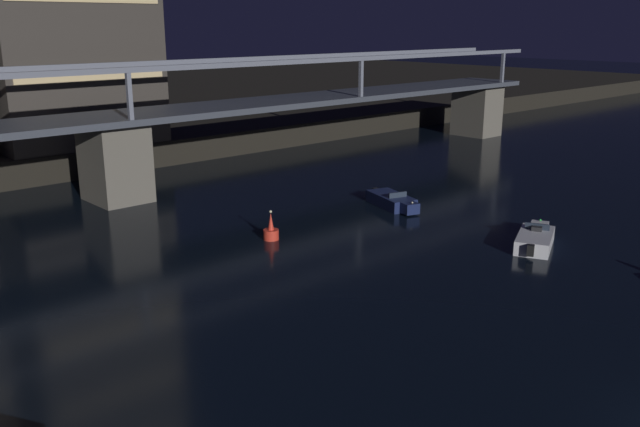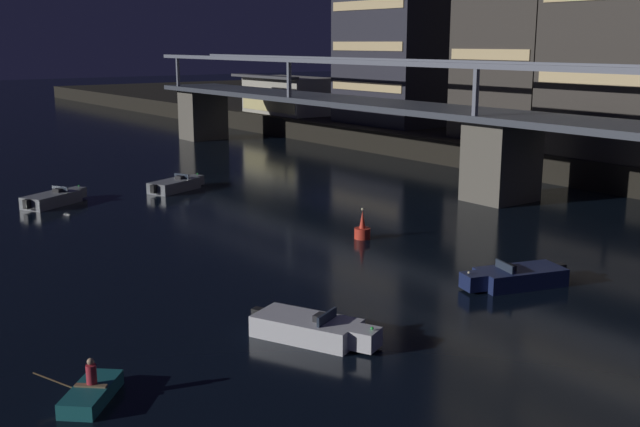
{
  "view_description": "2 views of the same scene",
  "coord_description": "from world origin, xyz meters",
  "px_view_note": "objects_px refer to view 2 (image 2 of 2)",
  "views": [
    {
      "loc": [
        -20.56,
        -5.29,
        12.13
      ],
      "look_at": [
        4.33,
        22.08,
        1.65
      ],
      "focal_mm": 37.91,
      "sensor_mm": 36.0,
      "label": 1
    },
    {
      "loc": [
        33.96,
        -2.25,
        10.69
      ],
      "look_at": [
        1.96,
        21.6,
        1.7
      ],
      "focal_mm": 42.72,
      "sensor_mm": 36.0,
      "label": 2
    }
  ],
  "objects_px": {
    "river_bridge": "(503,136)",
    "waterfront_pavilion": "(288,95)",
    "speedboat_mid_left": "(516,277)",
    "speedboat_near_left": "(54,199)",
    "speedboat_near_right": "(312,329)",
    "speedboat_near_center": "(176,185)",
    "channel_buoy": "(362,230)",
    "tower_west_low": "(411,25)",
    "dinghy_with_paddler": "(91,393)"
  },
  "relations": [
    {
      "from": "tower_west_low",
      "to": "speedboat_near_center",
      "type": "distance_m",
      "value": 36.36
    },
    {
      "from": "river_bridge",
      "to": "speedboat_mid_left",
      "type": "height_order",
      "value": "river_bridge"
    },
    {
      "from": "channel_buoy",
      "to": "dinghy_with_paddler",
      "type": "bearing_deg",
      "value": -62.05
    },
    {
      "from": "tower_west_low",
      "to": "dinghy_with_paddler",
      "type": "height_order",
      "value": "tower_west_low"
    },
    {
      "from": "river_bridge",
      "to": "speedboat_near_left",
      "type": "relative_size",
      "value": 18.72
    },
    {
      "from": "channel_buoy",
      "to": "speedboat_mid_left",
      "type": "bearing_deg",
      "value": 0.56
    },
    {
      "from": "tower_west_low",
      "to": "dinghy_with_paddler",
      "type": "xyz_separation_m",
      "value": [
        39.39,
        -50.09,
        -12.22
      ]
    },
    {
      "from": "dinghy_with_paddler",
      "to": "river_bridge",
      "type": "bearing_deg",
      "value": 110.6
    },
    {
      "from": "speedboat_mid_left",
      "to": "dinghy_with_paddler",
      "type": "bearing_deg",
      "value": -91.24
    },
    {
      "from": "speedboat_near_right",
      "to": "dinghy_with_paddler",
      "type": "relative_size",
      "value": 1.88
    },
    {
      "from": "speedboat_near_right",
      "to": "river_bridge",
      "type": "bearing_deg",
      "value": 116.55
    },
    {
      "from": "channel_buoy",
      "to": "dinghy_with_paddler",
      "type": "xyz_separation_m",
      "value": [
        10.22,
        -19.26,
        -0.2
      ]
    },
    {
      "from": "waterfront_pavilion",
      "to": "channel_buoy",
      "type": "relative_size",
      "value": 7.05
    },
    {
      "from": "tower_west_low",
      "to": "river_bridge",
      "type": "bearing_deg",
      "value": -31.6
    },
    {
      "from": "river_bridge",
      "to": "dinghy_with_paddler",
      "type": "bearing_deg",
      "value": -69.4
    },
    {
      "from": "waterfront_pavilion",
      "to": "channel_buoy",
      "type": "height_order",
      "value": "waterfront_pavilion"
    },
    {
      "from": "speedboat_near_center",
      "to": "waterfront_pavilion",
      "type": "bearing_deg",
      "value": 133.29
    },
    {
      "from": "tower_west_low",
      "to": "speedboat_near_left",
      "type": "relative_size",
      "value": 4.26
    },
    {
      "from": "tower_west_low",
      "to": "speedboat_mid_left",
      "type": "distance_m",
      "value": 51.72
    },
    {
      "from": "waterfront_pavilion",
      "to": "tower_west_low",
      "type": "bearing_deg",
      "value": 15.34
    },
    {
      "from": "tower_west_low",
      "to": "speedboat_near_right",
      "type": "bearing_deg",
      "value": -46.68
    },
    {
      "from": "speedboat_near_center",
      "to": "dinghy_with_paddler",
      "type": "relative_size",
      "value": 1.9
    },
    {
      "from": "waterfront_pavilion",
      "to": "dinghy_with_paddler",
      "type": "xyz_separation_m",
      "value": [
        55.95,
        -45.55,
        -4.16
      ]
    },
    {
      "from": "waterfront_pavilion",
      "to": "speedboat_near_right",
      "type": "xyz_separation_m",
      "value": [
        55.96,
        -37.25,
        -4.02
      ]
    },
    {
      "from": "speedboat_near_center",
      "to": "speedboat_mid_left",
      "type": "xyz_separation_m",
      "value": [
        29.76,
        2.06,
        0.0
      ]
    },
    {
      "from": "waterfront_pavilion",
      "to": "speedboat_near_center",
      "type": "relative_size",
      "value": 2.45
    },
    {
      "from": "speedboat_mid_left",
      "to": "speedboat_near_center",
      "type": "bearing_deg",
      "value": -176.05
    },
    {
      "from": "tower_west_low",
      "to": "speedboat_near_center",
      "type": "xyz_separation_m",
      "value": [
        10.05,
        -32.79,
        -12.08
      ]
    },
    {
      "from": "tower_west_low",
      "to": "speedboat_near_center",
      "type": "height_order",
      "value": "tower_west_low"
    },
    {
      "from": "river_bridge",
      "to": "waterfront_pavilion",
      "type": "distance_m",
      "value": 44.91
    },
    {
      "from": "speedboat_near_center",
      "to": "dinghy_with_paddler",
      "type": "bearing_deg",
      "value": -30.53
    },
    {
      "from": "river_bridge",
      "to": "speedboat_near_center",
      "type": "xyz_separation_m",
      "value": [
        -16.69,
        -16.33,
        -4.08
      ]
    },
    {
      "from": "waterfront_pavilion",
      "to": "speedboat_near_center",
      "type": "height_order",
      "value": "waterfront_pavilion"
    },
    {
      "from": "speedboat_near_left",
      "to": "dinghy_with_paddler",
      "type": "distance_m",
      "value": 30.8
    },
    {
      "from": "channel_buoy",
      "to": "speedboat_near_center",
      "type": "bearing_deg",
      "value": -174.17
    },
    {
      "from": "channel_buoy",
      "to": "tower_west_low",
      "type": "bearing_deg",
      "value": 133.41
    },
    {
      "from": "speedboat_near_center",
      "to": "speedboat_near_right",
      "type": "bearing_deg",
      "value": -17.05
    },
    {
      "from": "speedboat_near_left",
      "to": "channel_buoy",
      "type": "height_order",
      "value": "channel_buoy"
    },
    {
      "from": "tower_west_low",
      "to": "dinghy_with_paddler",
      "type": "relative_size",
      "value": 7.85
    },
    {
      "from": "channel_buoy",
      "to": "dinghy_with_paddler",
      "type": "relative_size",
      "value": 0.66
    },
    {
      "from": "dinghy_with_paddler",
      "to": "waterfront_pavilion",
      "type": "bearing_deg",
      "value": 140.85
    },
    {
      "from": "waterfront_pavilion",
      "to": "speedboat_mid_left",
      "type": "relative_size",
      "value": 2.4
    },
    {
      "from": "speedboat_near_left",
      "to": "speedboat_near_center",
      "type": "bearing_deg",
      "value": 88.12
    },
    {
      "from": "river_bridge",
      "to": "speedboat_near_center",
      "type": "height_order",
      "value": "river_bridge"
    },
    {
      "from": "speedboat_near_left",
      "to": "dinghy_with_paddler",
      "type": "relative_size",
      "value": 1.84
    },
    {
      "from": "speedboat_near_left",
      "to": "speedboat_near_center",
      "type": "relative_size",
      "value": 0.97
    },
    {
      "from": "tower_west_low",
      "to": "channel_buoy",
      "type": "distance_m",
      "value": 44.12
    },
    {
      "from": "tower_west_low",
      "to": "waterfront_pavilion",
      "type": "bearing_deg",
      "value": -164.66
    },
    {
      "from": "waterfront_pavilion",
      "to": "speedboat_near_right",
      "type": "distance_m",
      "value": 67.35
    },
    {
      "from": "speedboat_mid_left",
      "to": "speedboat_near_left",
      "type": "bearing_deg",
      "value": -159.97
    }
  ]
}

